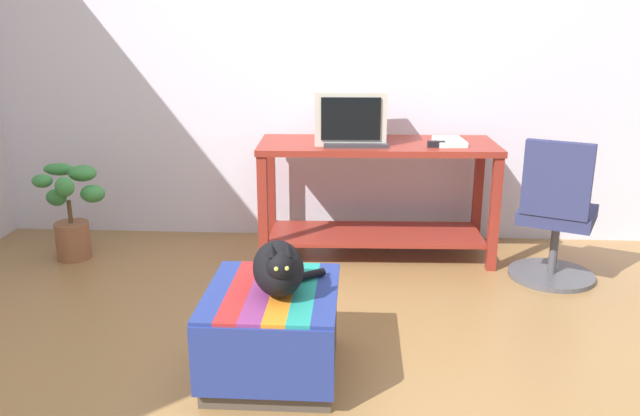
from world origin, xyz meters
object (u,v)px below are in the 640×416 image
object	(u,v)px
potted_plant	(72,213)
stapler	(436,144)
cat	(279,268)
desk	(377,179)
tv_monitor	(350,116)
book	(449,142)
keyboard	(355,144)
office_chair	(556,221)
ottoman_with_blanket	(273,332)

from	to	relation	value
potted_plant	stapler	xyz separation A→B (m)	(2.37, 0.04, 0.49)
cat	desk	bearing A→B (deg)	62.23
desk	tv_monitor	bearing A→B (deg)	171.24
book	cat	bearing A→B (deg)	-125.33
book	potted_plant	bearing A→B (deg)	178.74
book	keyboard	bearing A→B (deg)	-174.59
tv_monitor	cat	world-z (taller)	tv_monitor
cat	potted_plant	xyz separation A→B (m)	(-1.55, 1.40, -0.21)
potted_plant	office_chair	size ratio (longest dim) A/B	0.71
keyboard	office_chair	xyz separation A→B (m)	(1.21, -0.25, -0.40)
keyboard	potted_plant	size ratio (longest dim) A/B	0.63
ottoman_with_blanket	cat	distance (m)	0.32
keyboard	book	xyz separation A→B (m)	(0.60, 0.11, 0.00)
book	office_chair	size ratio (longest dim) A/B	0.30
tv_monitor	stapler	xyz separation A→B (m)	(0.54, -0.16, -0.15)
desk	potted_plant	bearing A→B (deg)	-176.81
cat	stapler	world-z (taller)	stapler
book	stapler	distance (m)	0.15
tv_monitor	potted_plant	bearing A→B (deg)	-175.64
desk	tv_monitor	distance (m)	0.45
keyboard	office_chair	world-z (taller)	office_chair
ottoman_with_blanket	stapler	distance (m)	1.76
tv_monitor	office_chair	xyz separation A→B (m)	(1.25, -0.40, -0.56)
tv_monitor	keyboard	distance (m)	0.22
tv_monitor	book	distance (m)	0.66
tv_monitor	stapler	distance (m)	0.58
cat	ottoman_with_blanket	bearing A→B (deg)	132.38
tv_monitor	potted_plant	size ratio (longest dim) A/B	0.73
book	potted_plant	distance (m)	2.52
tv_monitor	book	bearing A→B (deg)	-6.41
ottoman_with_blanket	office_chair	xyz separation A→B (m)	(1.56, 1.17, 0.18)
book	stapler	bearing A→B (deg)	-136.39
ottoman_with_blanket	cat	world-z (taller)	cat
ottoman_with_blanket	potted_plant	bearing A→B (deg)	137.86
keyboard	stapler	size ratio (longest dim) A/B	3.64
keyboard	potted_plant	world-z (taller)	keyboard
ottoman_with_blanket	office_chair	bearing A→B (deg)	36.81
stapler	office_chair	bearing A→B (deg)	-111.10
potted_plant	ottoman_with_blanket	bearing A→B (deg)	-42.14
cat	office_chair	distance (m)	1.94
ottoman_with_blanket	stapler	xyz separation A→B (m)	(0.86, 1.42, 0.59)
book	cat	xyz separation A→B (m)	(-0.92, -1.55, -0.27)
tv_monitor	cat	bearing A→B (deg)	-101.72
tv_monitor	ottoman_with_blanket	xyz separation A→B (m)	(-0.31, -1.57, -0.74)
keyboard	stapler	xyz separation A→B (m)	(0.51, -0.00, 0.01)
desk	stapler	world-z (taller)	stapler
stapler	ottoman_with_blanket	bearing A→B (deg)	146.94
cat	potted_plant	size ratio (longest dim) A/B	0.64
keyboard	office_chair	distance (m)	1.30
tv_monitor	desk	bearing A→B (deg)	-8.76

